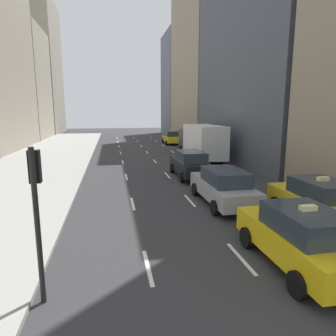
{
  "coord_description": "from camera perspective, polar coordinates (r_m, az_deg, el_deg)",
  "views": [
    {
      "loc": [
        -1.08,
        0.26,
        4.33
      ],
      "look_at": [
        1.39,
        13.36,
        1.8
      ],
      "focal_mm": 32.0,
      "sensor_mm": 36.0,
      "label": 1
    }
  ],
  "objects": [
    {
      "name": "sedan_black_near",
      "position": [
        14.32,
        10.46,
        -3.42
      ],
      "size": [
        2.02,
        4.97,
        1.7
      ],
      "color": "#9EA0A5",
      "rests_on": "ground"
    },
    {
      "name": "sidewalk_left",
      "position": [
        27.72,
        -22.88,
        1.07
      ],
      "size": [
        8.0,
        66.0,
        0.15
      ],
      "primitive_type": "cube",
      "color": "#9E9E99",
      "rests_on": "ground"
    },
    {
      "name": "taxi_lead",
      "position": [
        40.16,
        0.67,
        5.83
      ],
      "size": [
        2.02,
        4.4,
        1.87
      ],
      "color": "yellow",
      "rests_on": "ground"
    },
    {
      "name": "building_row_right",
      "position": [
        32.95,
        14.54,
        25.4
      ],
      "size": [
        6.0,
        59.61,
        32.25
      ],
      "color": "gray",
      "rests_on": "ground"
    },
    {
      "name": "box_truck",
      "position": [
        27.12,
        6.28,
        5.15
      ],
      "size": [
        2.58,
        8.4,
        3.15
      ],
      "color": "#262628",
      "rests_on": "ground"
    },
    {
      "name": "sedan_silver_behind",
      "position": [
        19.97,
        4.22,
        0.82
      ],
      "size": [
        2.02,
        4.87,
        1.76
      ],
      "color": "black",
      "rests_on": "ground"
    },
    {
      "name": "lane_markings",
      "position": [
        23.44,
        -1.47,
        0.12
      ],
      "size": [
        5.72,
        56.0,
        0.01
      ],
      "color": "white",
      "rests_on": "ground"
    },
    {
      "name": "traffic_light_pole",
      "position": [
        7.19,
        -23.78,
        -5.67
      ],
      "size": [
        0.24,
        0.42,
        3.6
      ],
      "color": "black",
      "rests_on": "ground"
    },
    {
      "name": "taxi_second",
      "position": [
        13.22,
        26.58,
        -5.54
      ],
      "size": [
        2.02,
        4.4,
        1.87
      ],
      "color": "yellow",
      "rests_on": "ground"
    },
    {
      "name": "taxi_third",
      "position": [
        9.31,
        23.97,
        -11.98
      ],
      "size": [
        2.02,
        4.4,
        1.87
      ],
      "color": "yellow",
      "rests_on": "ground"
    }
  ]
}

